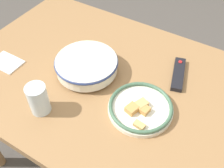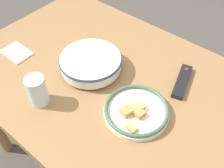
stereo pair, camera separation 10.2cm
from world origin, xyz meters
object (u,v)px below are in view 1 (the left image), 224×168
object	(u,v)px
noodle_bowl	(87,65)
food_plate	(140,108)
drinking_glass	(38,99)
tv_remote	(178,74)

from	to	relation	value
noodle_bowl	food_plate	size ratio (longest dim) A/B	1.09
drinking_glass	tv_remote	bearing A→B (deg)	49.25
food_plate	tv_remote	world-z (taller)	food_plate
noodle_bowl	tv_remote	distance (m)	0.39
noodle_bowl	food_plate	xyz separation A→B (m)	(0.29, -0.07, -0.02)
food_plate	tv_remote	size ratio (longest dim) A/B	1.27
noodle_bowl	food_plate	bearing A→B (deg)	-12.96
noodle_bowl	drinking_glass	world-z (taller)	drinking_glass
food_plate	noodle_bowl	bearing A→B (deg)	167.04
tv_remote	drinking_glass	world-z (taller)	drinking_glass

